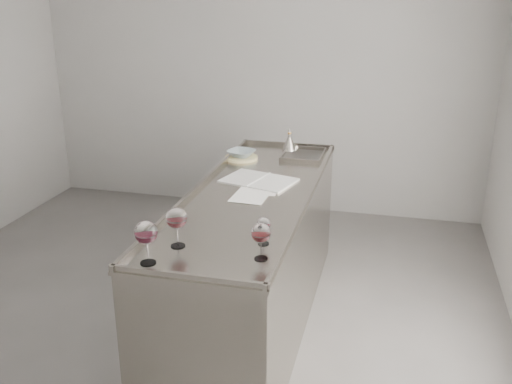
% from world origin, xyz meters
% --- Properties ---
extents(room_shell, '(4.54, 5.04, 2.84)m').
position_xyz_m(room_shell, '(0.00, 0.00, 1.40)').
color(room_shell, '#54514F').
rests_on(room_shell, ground).
extents(counter, '(0.77, 2.42, 0.97)m').
position_xyz_m(counter, '(0.50, 0.30, 0.47)').
color(counter, gray).
rests_on(counter, ground).
extents(wine_glass_left, '(0.11, 0.11, 0.22)m').
position_xyz_m(wine_glass_left, '(0.26, -0.78, 1.09)').
color(wine_glass_left, white).
rests_on(wine_glass_left, counter).
extents(wine_glass_middle, '(0.11, 0.11, 0.21)m').
position_xyz_m(wine_glass_middle, '(0.33, -0.57, 1.09)').
color(wine_glass_middle, white).
rests_on(wine_glass_middle, counter).
extents(wine_glass_right, '(0.10, 0.10, 0.19)m').
position_xyz_m(wine_glass_right, '(0.78, -0.61, 1.07)').
color(wine_glass_right, white).
rests_on(wine_glass_right, counter).
extents(wine_glass_small, '(0.07, 0.07, 0.15)m').
position_xyz_m(wine_glass_small, '(0.75, -0.44, 1.04)').
color(wine_glass_small, white).
rests_on(wine_glass_small, counter).
extents(notebook, '(0.54, 0.44, 0.02)m').
position_xyz_m(notebook, '(0.48, 0.54, 0.95)').
color(notebook, silver).
rests_on(notebook, counter).
extents(loose_paper_top, '(0.21, 0.28, 0.00)m').
position_xyz_m(loose_paper_top, '(0.55, 0.40, 0.94)').
color(loose_paper_top, white).
rests_on(loose_paper_top, counter).
extents(loose_paper_under, '(0.23, 0.32, 0.00)m').
position_xyz_m(loose_paper_under, '(0.50, 0.25, 0.94)').
color(loose_paper_under, white).
rests_on(loose_paper_under, counter).
extents(trivet, '(0.26, 0.26, 0.02)m').
position_xyz_m(trivet, '(0.23, 1.03, 0.95)').
color(trivet, '#CCC084').
rests_on(trivet, counter).
extents(ceramic_bowl, '(0.25, 0.25, 0.05)m').
position_xyz_m(ceramic_bowl, '(0.22, 1.03, 0.98)').
color(ceramic_bowl, '#87999D').
rests_on(ceramic_bowl, trivet).
extents(wine_funnel, '(0.13, 0.13, 0.18)m').
position_xyz_m(wine_funnel, '(0.53, 1.37, 1.00)').
color(wine_funnel, '#A39A91').
rests_on(wine_funnel, counter).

